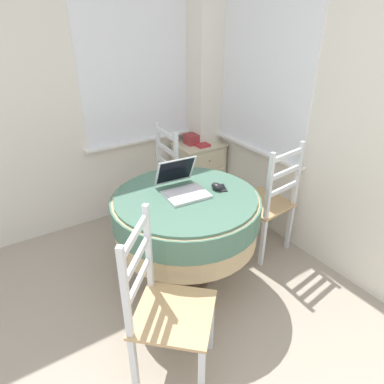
% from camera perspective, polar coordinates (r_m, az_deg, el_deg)
% --- Properties ---
extents(corner_room_shell, '(4.16, 4.48, 2.55)m').
position_cam_1_polar(corner_room_shell, '(2.60, -0.11, 13.44)').
color(corner_room_shell, white).
rests_on(corner_room_shell, ground_plane).
extents(round_dining_table, '(1.07, 1.07, 0.77)m').
position_cam_1_polar(round_dining_table, '(2.51, -1.01, -3.79)').
color(round_dining_table, '#4C3D2D').
rests_on(round_dining_table, ground_plane).
extents(laptop, '(0.33, 0.37, 0.23)m').
position_cam_1_polar(laptop, '(2.45, -1.64, 1.01)').
color(laptop, silver).
rests_on(laptop, round_dining_table).
extents(computer_mouse, '(0.06, 0.10, 0.05)m').
position_cam_1_polar(computer_mouse, '(2.50, 4.12, 0.93)').
color(computer_mouse, black).
rests_on(computer_mouse, round_dining_table).
extents(cell_phone, '(0.10, 0.13, 0.01)m').
position_cam_1_polar(cell_phone, '(2.53, 4.96, 0.72)').
color(cell_phone, '#2D2D33').
rests_on(cell_phone, round_dining_table).
extents(dining_chair_near_back_window, '(0.44, 0.44, 1.02)m').
position_cam_1_polar(dining_chair_near_back_window, '(3.23, -6.19, 1.07)').
color(dining_chair_near_back_window, tan).
rests_on(dining_chair_near_back_window, ground_plane).
extents(dining_chair_near_right_window, '(0.47, 0.47, 1.02)m').
position_cam_1_polar(dining_chair_near_right_window, '(2.99, 12.39, -1.78)').
color(dining_chair_near_right_window, tan).
rests_on(dining_chair_near_right_window, ground_plane).
extents(dining_chair_camera_near, '(0.60, 0.60, 1.02)m').
position_cam_1_polar(dining_chair_camera_near, '(1.99, -4.47, -18.96)').
color(dining_chair_camera_near, tan).
rests_on(dining_chair_camera_near, ground_plane).
extents(corner_cabinet, '(0.49, 0.42, 0.68)m').
position_cam_1_polar(corner_cabinet, '(3.80, 1.10, 3.24)').
color(corner_cabinet, beige).
rests_on(corner_cabinet, ground_plane).
extents(storage_box, '(0.21, 0.14, 0.10)m').
position_cam_1_polar(storage_box, '(3.68, 0.49, 8.93)').
color(storage_box, '#9E3338').
rests_on(storage_box, corner_cabinet).
extents(book_on_cabinet, '(0.13, 0.20, 0.02)m').
position_cam_1_polar(book_on_cabinet, '(3.63, 1.43, 8.00)').
color(book_on_cabinet, '#BC3338').
rests_on(book_on_cabinet, corner_cabinet).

